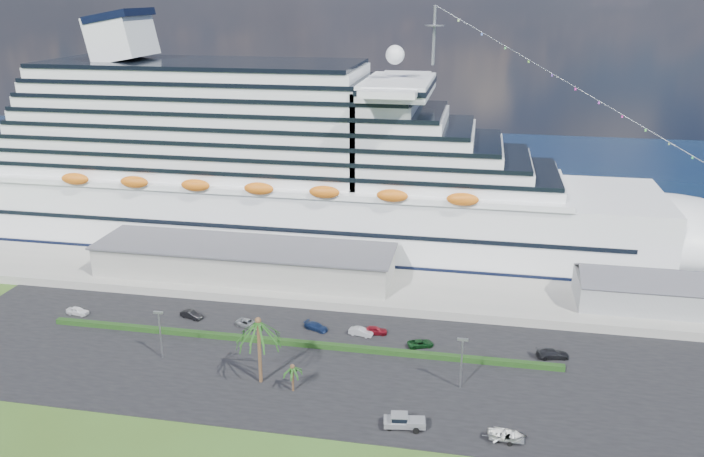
% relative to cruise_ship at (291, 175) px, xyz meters
% --- Properties ---
extents(ground, '(420.00, 420.00, 0.00)m').
position_rel_cruise_ship_xyz_m(ground, '(21.53, -64.00, -16.69)').
color(ground, '#364F1A').
rests_on(ground, ground).
extents(asphalt_lot, '(140.00, 38.00, 0.12)m').
position_rel_cruise_ship_xyz_m(asphalt_lot, '(21.53, -53.00, -16.63)').
color(asphalt_lot, black).
rests_on(asphalt_lot, ground).
extents(wharf, '(240.00, 20.00, 1.80)m').
position_rel_cruise_ship_xyz_m(wharf, '(21.53, -24.00, -15.79)').
color(wharf, gray).
rests_on(wharf, ground).
extents(water, '(420.00, 160.00, 0.02)m').
position_rel_cruise_ship_xyz_m(water, '(21.53, 66.00, -16.68)').
color(water, black).
rests_on(water, ground).
extents(cruise_ship, '(191.00, 38.00, 54.00)m').
position_rel_cruise_ship_xyz_m(cruise_ship, '(0.00, 0.00, 0.00)').
color(cruise_ship, silver).
rests_on(cruise_ship, ground).
extents(terminal_building, '(61.00, 15.00, 6.30)m').
position_rel_cruise_ship_xyz_m(terminal_building, '(-3.47, -24.00, -11.68)').
color(terminal_building, gray).
rests_on(terminal_building, wharf).
extents(port_shed, '(24.00, 12.31, 7.37)m').
position_rel_cruise_ship_xyz_m(port_shed, '(73.53, -24.00, -12.30)').
color(port_shed, gray).
rests_on(port_shed, wharf).
extents(hedge, '(88.00, 1.10, 0.90)m').
position_rel_cruise_ship_xyz_m(hedge, '(13.53, -48.00, -16.12)').
color(hedge, black).
rests_on(hedge, asphalt_lot).
extents(lamp_post_left, '(1.60, 0.35, 8.27)m').
position_rel_cruise_ship_xyz_m(lamp_post_left, '(-6.47, -56.00, -11.35)').
color(lamp_post_left, gray).
rests_on(lamp_post_left, asphalt_lot).
extents(lamp_post_right, '(1.60, 0.35, 8.27)m').
position_rel_cruise_ship_xyz_m(lamp_post_right, '(41.53, -56.00, -11.35)').
color(lamp_post_right, gray).
rests_on(lamp_post_right, asphalt_lot).
extents(palm_tall, '(8.82, 8.82, 11.13)m').
position_rel_cruise_ship_xyz_m(palm_tall, '(11.53, -60.00, -7.49)').
color(palm_tall, '#47301E').
rests_on(palm_tall, ground).
extents(palm_short, '(3.53, 3.53, 4.56)m').
position_rel_cruise_ship_xyz_m(palm_short, '(17.03, -61.50, -13.03)').
color(palm_short, '#47301E').
rests_on(palm_short, ground).
extents(parked_car_0, '(4.36, 2.08, 1.44)m').
position_rel_cruise_ship_xyz_m(parked_car_0, '(-28.85, -44.23, -15.86)').
color(parked_car_0, white).
rests_on(parked_car_0, asphalt_lot).
extents(parked_car_1, '(4.57, 2.81, 1.42)m').
position_rel_cruise_ship_xyz_m(parked_car_1, '(-7.60, -41.73, -15.86)').
color(parked_car_1, black).
rests_on(parked_car_1, asphalt_lot).
extents(parked_car_2, '(5.10, 3.53, 1.30)m').
position_rel_cruise_ship_xyz_m(parked_car_2, '(3.70, -42.97, -15.93)').
color(parked_car_2, '#94999C').
rests_on(parked_car_2, asphalt_lot).
extents(parked_car_3, '(4.83, 3.38, 1.30)m').
position_rel_cruise_ship_xyz_m(parked_car_3, '(15.83, -41.89, -15.93)').
color(parked_car_3, navy).
rests_on(parked_car_3, asphalt_lot).
extents(parked_car_4, '(4.48, 2.24, 1.47)m').
position_rel_cruise_ship_xyz_m(parked_car_4, '(26.25, -41.53, -15.84)').
color(parked_car_4, maroon).
rests_on(parked_car_4, asphalt_lot).
extents(parked_car_5, '(4.45, 2.23, 1.40)m').
position_rel_cruise_ship_xyz_m(parked_car_5, '(23.95, -42.47, -15.87)').
color(parked_car_5, '#B6B8BE').
rests_on(parked_car_5, asphalt_lot).
extents(parked_car_6, '(4.83, 3.45, 1.22)m').
position_rel_cruise_ship_xyz_m(parked_car_6, '(34.49, -44.53, -15.96)').
color(parked_car_6, '#0D3413').
rests_on(parked_car_6, asphalt_lot).
extents(parked_car_7, '(5.59, 3.22, 1.52)m').
position_rel_cruise_ship_xyz_m(parked_car_7, '(55.94, -44.23, -15.81)').
color(parked_car_7, black).
rests_on(parked_car_7, asphalt_lot).
extents(pickup_truck, '(5.96, 2.86, 2.02)m').
position_rel_cruise_ship_xyz_m(pickup_truck, '(34.36, -67.63, -15.47)').
color(pickup_truck, black).
rests_on(pickup_truck, asphalt_lot).
extents(boat_trailer, '(5.76, 3.76, 1.65)m').
position_rel_cruise_ship_xyz_m(boat_trailer, '(48.08, -68.13, -15.48)').
color(boat_trailer, gray).
rests_on(boat_trailer, asphalt_lot).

